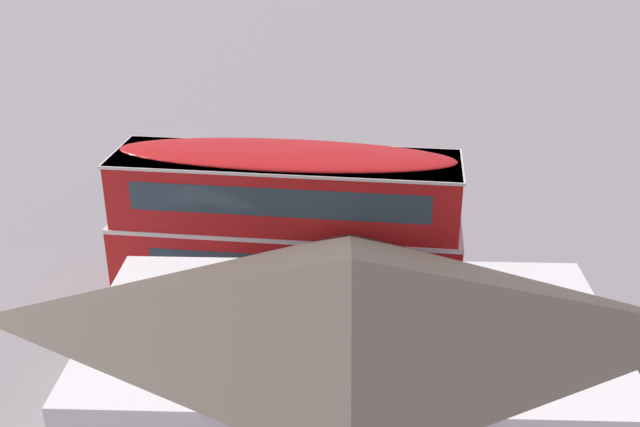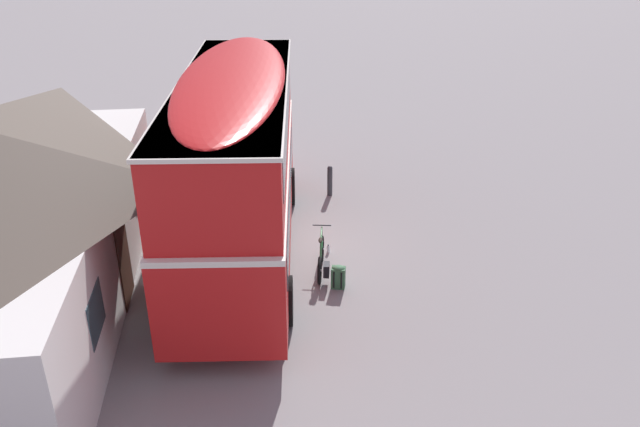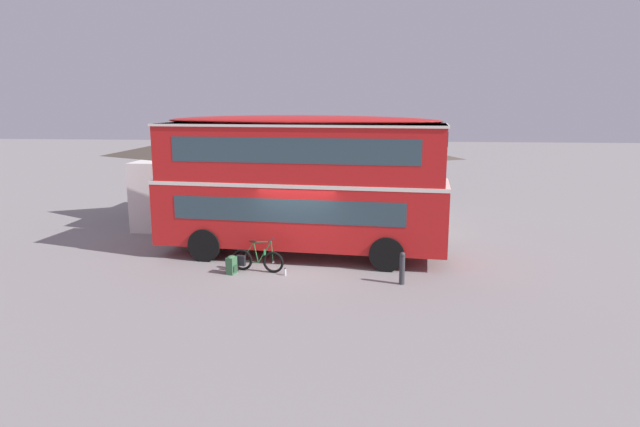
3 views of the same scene
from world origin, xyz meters
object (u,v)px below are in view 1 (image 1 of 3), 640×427
(water_bottle_clear_plastic, at_px, (299,263))
(double_decker_bus, at_px, (286,221))
(backpack_on_ground, at_px, (351,258))
(kerb_bollard, at_px, (192,243))
(touring_bicycle, at_px, (329,261))

(water_bottle_clear_plastic, bearing_deg, double_decker_bus, 84.54)
(double_decker_bus, relative_size, water_bottle_clear_plastic, 43.57)
(backpack_on_ground, distance_m, kerb_bollard, 5.21)
(double_decker_bus, distance_m, touring_bicycle, 3.20)
(double_decker_bus, bearing_deg, water_bottle_clear_plastic, -95.46)
(double_decker_bus, height_order, touring_bicycle, double_decker_bus)
(double_decker_bus, xyz_separation_m, water_bottle_clear_plastic, (-0.21, -2.21, -2.54))
(touring_bicycle, relative_size, kerb_bollard, 1.76)
(kerb_bollard, bearing_deg, double_decker_bus, 140.65)
(touring_bicycle, distance_m, kerb_bollard, 4.57)
(double_decker_bus, height_order, kerb_bollard, double_decker_bus)
(backpack_on_ground, xyz_separation_m, water_bottle_clear_plastic, (1.67, 0.02, -0.19))
(double_decker_bus, bearing_deg, backpack_on_ground, -130.13)
(backpack_on_ground, bearing_deg, double_decker_bus, 49.87)
(kerb_bollard, bearing_deg, backpack_on_ground, 174.63)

